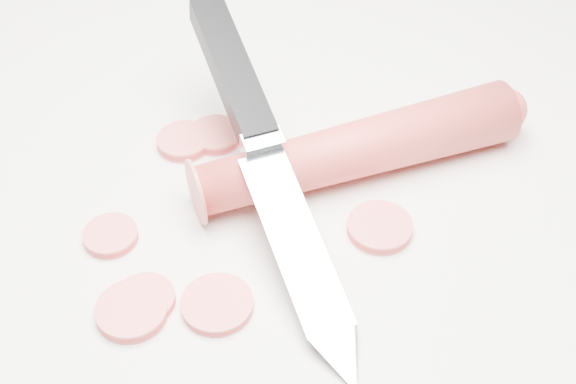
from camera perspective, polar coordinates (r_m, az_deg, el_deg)
The scene contains 10 objects.
ground at distance 0.49m, azimuth -2.26°, elevation 1.47°, with size 2.40×2.40×0.00m, color white.
carrot at distance 0.48m, azimuth 5.00°, elevation 3.05°, with size 0.03×0.03×0.20m, color red.
carrot_slice_0 at distance 0.46m, azimuth -12.50°, elevation -3.05°, with size 0.03×0.03×0.01m, color #DD554F.
carrot_slice_1 at distance 0.42m, azimuth -5.06°, elevation -7.96°, with size 0.04×0.04×0.01m, color #DD554F.
carrot_slice_2 at distance 0.51m, azimuth -5.19°, elevation 4.05°, with size 0.03×0.03×0.01m, color #DD554F.
carrot_slice_3 at distance 0.43m, azimuth -10.17°, elevation -7.53°, with size 0.03×0.03×0.01m, color #DD554F.
carrot_slice_4 at distance 0.46m, azimuth 6.55°, elevation -2.52°, with size 0.04×0.04×0.01m, color #DD554F.
carrot_slice_5 at distance 0.51m, azimuth -7.44°, elevation 3.59°, with size 0.03×0.03×0.01m, color #DD554F.
carrot_slice_6 at distance 0.43m, azimuth -11.05°, elevation -8.30°, with size 0.04×0.04×0.01m, color #DD554F.
kitchen_knife at distance 0.44m, azimuth -1.21°, elevation 2.13°, with size 0.21×0.19×0.08m, color silver, non-canonical shape.
Camera 1 is at (0.19, -0.30, 0.34)m, focal length 50.00 mm.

